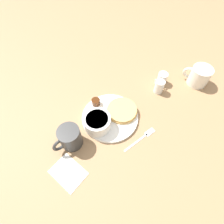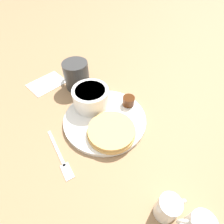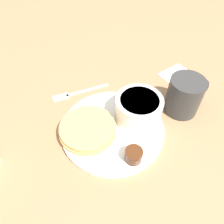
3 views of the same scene
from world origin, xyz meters
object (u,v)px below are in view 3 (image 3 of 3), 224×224
plate (112,129)px  bowl (139,108)px  fork (74,93)px  coffee_mug (185,95)px

plate → bowl: bowl is taller
plate → bowl: bearing=83.0°
plate → fork: (-0.16, -0.01, -0.00)m
plate → fork: plate is taller
plate → bowl: (0.01, 0.07, 0.04)m
coffee_mug → fork: coffee_mug is taller
bowl → coffee_mug: (0.03, 0.11, 0.00)m
plate → fork: bearing=-175.1°
plate → fork: 0.16m
plate → coffee_mug: coffee_mug is taller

